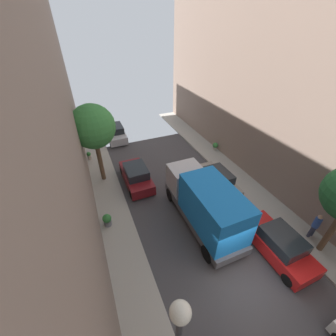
% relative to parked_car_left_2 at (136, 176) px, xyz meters
% --- Properties ---
extents(ground, '(32.00, 32.00, 0.00)m').
position_rel_parked_car_left_2_xyz_m(ground, '(2.70, -9.28, -0.72)').
color(ground, '#423F42').
extents(sidewalk_left, '(2.00, 44.00, 0.15)m').
position_rel_parked_car_left_2_xyz_m(sidewalk_left, '(-2.30, -9.28, -0.64)').
color(sidewalk_left, '#A8A399').
rests_on(sidewalk_left, ground).
extents(sidewalk_right, '(2.00, 44.00, 0.15)m').
position_rel_parked_car_left_2_xyz_m(sidewalk_right, '(7.70, -9.28, -0.64)').
color(sidewalk_right, '#A8A399').
rests_on(sidewalk_right, ground).
extents(parked_car_left_2, '(1.78, 4.20, 1.57)m').
position_rel_parked_car_left_2_xyz_m(parked_car_left_2, '(0.00, 0.00, 0.00)').
color(parked_car_left_2, maroon).
rests_on(parked_car_left_2, ground).
extents(parked_car_left_3, '(1.78, 4.20, 1.57)m').
position_rel_parked_car_left_2_xyz_m(parked_car_left_3, '(0.00, 8.14, 0.00)').
color(parked_car_left_3, silver).
rests_on(parked_car_left_3, ground).
extents(parked_car_right_1, '(1.78, 4.20, 1.57)m').
position_rel_parked_car_left_2_xyz_m(parked_car_right_1, '(5.40, -8.86, 0.00)').
color(parked_car_right_1, red).
rests_on(parked_car_right_1, ground).
extents(parked_car_right_2, '(1.78, 4.20, 1.57)m').
position_rel_parked_car_left_2_xyz_m(parked_car_right_2, '(5.40, -2.87, 0.00)').
color(parked_car_right_2, gray).
rests_on(parked_car_right_2, ground).
extents(delivery_truck, '(2.26, 6.60, 3.38)m').
position_rel_parked_car_left_2_xyz_m(delivery_truck, '(2.70, -5.54, 1.07)').
color(delivery_truck, '#4C4C51').
rests_on(delivery_truck, ground).
extents(pedestrian, '(0.40, 0.36, 1.72)m').
position_rel_parked_car_left_2_xyz_m(pedestrian, '(8.01, -8.87, 0.35)').
color(pedestrian, '#2D334C').
rests_on(pedestrian, sidewalk_right).
extents(street_tree_0, '(3.08, 3.08, 6.01)m').
position_rel_parked_car_left_2_xyz_m(street_tree_0, '(-2.32, 1.39, 3.87)').
color(street_tree_0, brown).
rests_on(street_tree_0, sidewalk_left).
extents(potted_plant_0, '(0.51, 0.51, 0.74)m').
position_rel_parked_car_left_2_xyz_m(potted_plant_0, '(8.38, 1.86, -0.15)').
color(potted_plant_0, '#B2A899').
rests_on(potted_plant_0, sidewalk_right).
extents(potted_plant_2, '(0.37, 0.37, 0.73)m').
position_rel_parked_car_left_2_xyz_m(potted_plant_2, '(-3.05, 4.79, -0.18)').
color(potted_plant_2, '#B2A899').
rests_on(potted_plant_2, sidewalk_left).
extents(potted_plant_4, '(0.54, 0.54, 0.84)m').
position_rel_parked_car_left_2_xyz_m(potted_plant_4, '(-2.81, -3.47, -0.12)').
color(potted_plant_4, slate).
rests_on(potted_plant_4, sidewalk_left).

